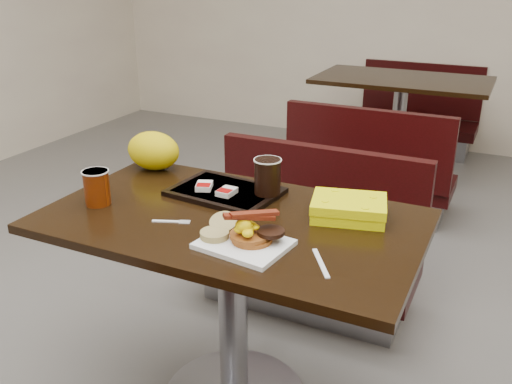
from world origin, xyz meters
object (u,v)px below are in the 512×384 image
at_px(platter, 244,244).
at_px(clamshell, 349,208).
at_px(table_far, 398,129).
at_px(coffee_cup_near, 97,188).
at_px(table_near, 233,316).
at_px(hashbrown_sleeve_left, 204,186).
at_px(hashbrown_sleeve_right, 227,192).
at_px(bench_near_n, 305,237).
at_px(paper_bag, 153,151).
at_px(bench_far_n, 416,110).
at_px(tray, 225,192).
at_px(fork, 166,221).
at_px(bench_far_s, 373,159).
at_px(coffee_cup_far, 268,176).
at_px(knife, 321,263).
at_px(pancake_stack, 252,237).

bearing_deg(platter, clamshell, 63.97).
bearing_deg(table_far, coffee_cup_near, -99.50).
bearing_deg(table_near, clamshell, 24.90).
distance_m(table_far, hashbrown_sleeve_left, 2.50).
bearing_deg(hashbrown_sleeve_right, table_far, 90.38).
bearing_deg(bench_near_n, table_near, -90.00).
height_order(hashbrown_sleeve_right, paper_bag, paper_bag).
xyz_separation_m(platter, coffee_cup_near, (-0.58, 0.06, 0.05)).
relative_size(bench_far_n, tray, 2.75).
bearing_deg(paper_bag, bench_near_n, 41.53).
xyz_separation_m(bench_near_n, table_far, (0.00, 1.90, 0.02)).
xyz_separation_m(fork, paper_bag, (-0.32, 0.39, 0.07)).
height_order(bench_far_s, clamshell, clamshell).
relative_size(platter, hashbrown_sleeve_right, 3.50).
height_order(bench_far_n, tray, tray).
bearing_deg(fork, table_far, 65.46).
height_order(bench_far_n, clamshell, clamshell).
xyz_separation_m(tray, paper_bag, (-0.38, 0.11, 0.07)).
bearing_deg(coffee_cup_far, fork, -123.49).
xyz_separation_m(fork, hashbrown_sleeve_left, (-0.01, 0.26, 0.02)).
distance_m(bench_near_n, coffee_cup_near, 1.02).
distance_m(table_near, hashbrown_sleeve_left, 0.46).
height_order(platter, coffee_cup_near, coffee_cup_near).
bearing_deg(table_near, bench_near_n, 90.00).
bearing_deg(fork, knife, -25.45).
relative_size(bench_near_n, bench_far_s, 1.00).
distance_m(table_far, pancake_stack, 2.78).
bearing_deg(knife, clamshell, 151.21).
bearing_deg(clamshell, paper_bag, 158.52).
xyz_separation_m(clamshell, paper_bag, (-0.82, 0.11, 0.04)).
relative_size(hashbrown_sleeve_left, coffee_cup_far, 0.59).
relative_size(bench_near_n, pancake_stack, 8.53).
distance_m(hashbrown_sleeve_left, coffee_cup_far, 0.23).
xyz_separation_m(bench_far_n, coffee_cup_near, (-0.45, -3.40, 0.45)).
xyz_separation_m(table_near, coffee_cup_near, (-0.45, -0.10, 0.43)).
bearing_deg(tray, clamshell, 5.42).
height_order(hashbrown_sleeve_left, coffee_cup_far, coffee_cup_far).
bearing_deg(table_far, pancake_stack, -86.98).
xyz_separation_m(tray, hashbrown_sleeve_left, (-0.07, -0.02, 0.02)).
bearing_deg(pancake_stack, hashbrown_sleeve_left, 138.88).
height_order(bench_far_n, platter, platter).
distance_m(coffee_cup_near, knife, 0.81).
height_order(pancake_stack, coffee_cup_near, coffee_cup_near).
height_order(table_far, fork, fork).
bearing_deg(bench_far_s, paper_bag, -106.56).
relative_size(table_near, knife, 7.59).
distance_m(tray, hashbrown_sleeve_left, 0.08).
bearing_deg(platter, bench_far_n, 99.50).
height_order(bench_far_s, fork, fork).
bearing_deg(fork, bench_far_n, 66.19).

